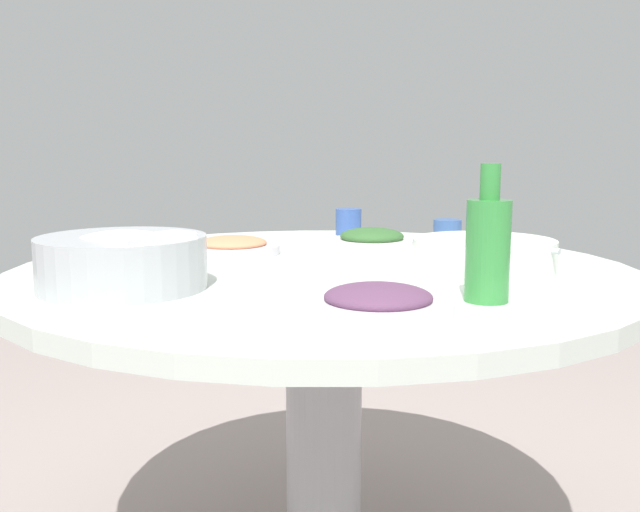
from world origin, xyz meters
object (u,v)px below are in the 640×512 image
object	(u,v)px
round_dining_table	(324,338)
dish_greens	(372,240)
dish_shrimp	(232,246)
green_bottle	(488,246)
rice_bowl	(123,261)
dish_eggplant	(378,304)
tea_cup_near	(348,222)
tea_cup_far	(447,231)
soup_bowl	(484,255)

from	to	relation	value
round_dining_table	dish_greens	world-z (taller)	dish_greens
dish_shrimp	green_bottle	world-z (taller)	green_bottle
rice_bowl	dish_shrimp	bearing A→B (deg)	132.26
round_dining_table	dish_eggplant	distance (m)	0.46
dish_eggplant	tea_cup_near	world-z (taller)	tea_cup_near
green_bottle	tea_cup_near	bearing A→B (deg)	164.50
rice_bowl	green_bottle	xyz separation A→B (m)	(0.38, 0.49, 0.04)
dish_greens	green_bottle	bearing A→B (deg)	-13.89
dish_eggplant	green_bottle	world-z (taller)	green_bottle
tea_cup_far	dish_shrimp	bearing A→B (deg)	-98.22
dish_greens	tea_cup_near	xyz separation A→B (m)	(-0.27, 0.09, 0.01)
round_dining_table	tea_cup_far	bearing A→B (deg)	111.64
green_bottle	dish_shrimp	bearing A→B (deg)	-164.90
dish_shrimp	rice_bowl	bearing A→B (deg)	-47.74
rice_bowl	tea_cup_far	distance (m)	0.89
soup_bowl	dish_greens	world-z (taller)	soup_bowl
green_bottle	tea_cup_far	size ratio (longest dim) A/B	3.10
dish_shrimp	tea_cup_far	bearing A→B (deg)	81.78
tea_cup_far	rice_bowl	bearing A→B (deg)	-76.75
round_dining_table	green_bottle	bearing A→B (deg)	11.30
rice_bowl	dish_eggplant	bearing A→B (deg)	35.87
dish_greens	dish_shrimp	xyz separation A→B (m)	(-0.09, -0.32, -0.00)
green_bottle	round_dining_table	bearing A→B (deg)	-168.70
dish_shrimp	tea_cup_near	distance (m)	0.44
dish_shrimp	dish_greens	bearing A→B (deg)	73.87
round_dining_table	rice_bowl	xyz separation A→B (m)	(0.02, -0.41, 0.20)
rice_bowl	green_bottle	bearing A→B (deg)	52.44
tea_cup_far	dish_eggplant	bearing A→B (deg)	-44.82
dish_shrimp	green_bottle	bearing A→B (deg)	15.10
round_dining_table	soup_bowl	bearing A→B (deg)	57.11
dish_greens	tea_cup_far	xyz separation A→B (m)	(-0.01, 0.23, 0.01)
dish_shrimp	round_dining_table	bearing A→B (deg)	20.69
soup_bowl	tea_cup_near	bearing A→B (deg)	176.02
round_dining_table	soup_bowl	distance (m)	0.37
dish_greens	dish_shrimp	bearing A→B (deg)	-106.13
soup_bowl	dish_eggplant	distance (m)	0.46
round_dining_table	dish_shrimp	world-z (taller)	dish_shrimp
round_dining_table	tea_cup_near	size ratio (longest dim) A/B	17.46
round_dining_table	dish_greens	distance (m)	0.32
green_bottle	tea_cup_near	xyz separation A→B (m)	(-0.83, 0.23, -0.05)
round_dining_table	dish_shrimp	bearing A→B (deg)	-159.31
round_dining_table	soup_bowl	size ratio (longest dim) A/B	4.28
rice_bowl	dish_greens	world-z (taller)	rice_bowl
round_dining_table	green_bottle	world-z (taller)	green_bottle
dish_shrimp	tea_cup_near	bearing A→B (deg)	113.00
dish_shrimp	tea_cup_far	distance (m)	0.56
dish_eggplant	dish_shrimp	distance (m)	0.67
round_dining_table	green_bottle	distance (m)	0.47
dish_eggplant	tea_cup_far	world-z (taller)	tea_cup_far
dish_eggplant	dish_shrimp	xyz separation A→B (m)	(-0.67, 0.03, -0.00)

